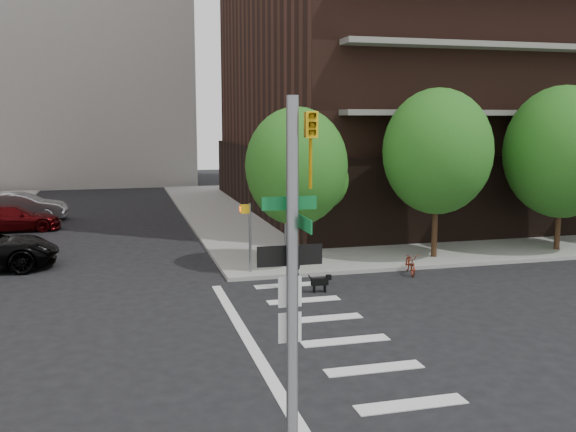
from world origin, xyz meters
TOP-DOWN VIEW (x-y plane):
  - ground at (0.00, 0.00)m, footprint 120.00×120.00m
  - sidewalk_ne at (20.50, 23.50)m, footprint 39.00×33.00m
  - crosswalk at (2.21, -0.00)m, footprint 3.85×13.00m
  - tree_a at (4.00, 8.50)m, footprint 4.00×4.00m
  - tree_b at (10.00, 8.50)m, footprint 4.50×4.50m
  - tree_c at (16.00, 8.50)m, footprint 5.00×5.00m
  - traffic_signal at (-0.47, -7.49)m, footprint 0.90×0.75m
  - pedestrian_signal at (2.32, 7.92)m, footprint 2.18×0.67m
  - parked_car_maroon at (-8.20, 20.49)m, footprint 2.19×4.92m
  - parked_car_silver at (-8.20, 24.33)m, footprint 2.01×5.02m
  - scooter at (7.98, 6.50)m, footprint 0.88×1.61m
  - dog_walker at (3.03, 5.41)m, footprint 0.77×0.64m
  - dog at (3.84, 4.82)m, footprint 0.70×0.21m

SIDE VIEW (x-z plane):
  - ground at x=0.00m, z-range 0.00..0.00m
  - crosswalk at x=2.21m, z-range 0.00..0.01m
  - sidewalk_ne at x=20.50m, z-range 0.00..0.15m
  - dog at x=3.84m, z-range 0.08..0.67m
  - scooter at x=7.98m, z-range 0.00..0.80m
  - parked_car_maroon at x=-8.20m, z-range 0.00..1.40m
  - parked_car_silver at x=-8.20m, z-range 0.00..1.62m
  - dog_walker at x=3.03m, z-range 0.00..1.81m
  - pedestrian_signal at x=2.32m, z-range 0.55..3.15m
  - traffic_signal at x=-0.47m, z-range -0.30..5.70m
  - tree_a at x=4.00m, z-range 1.09..6.99m
  - tree_c at x=16.00m, z-range 1.05..7.85m
  - tree_b at x=10.00m, z-range 1.22..7.87m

